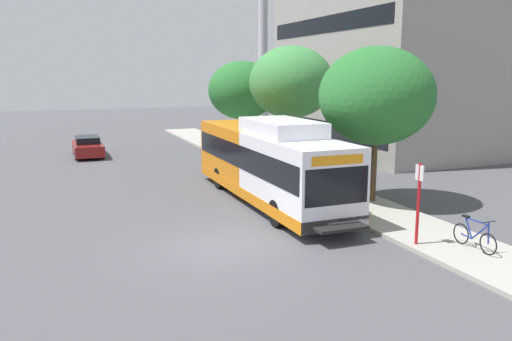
# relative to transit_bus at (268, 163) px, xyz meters

# --- Properties ---
(ground_plane) EXTENTS (120.00, 120.00, 0.00)m
(ground_plane) POSITION_rel_transit_bus_xyz_m (-3.83, 3.19, -1.70)
(ground_plane) COLOR #4C4C51
(sidewalk_curb) EXTENTS (3.00, 56.00, 0.14)m
(sidewalk_curb) POSITION_rel_transit_bus_xyz_m (3.17, 1.19, -1.63)
(sidewalk_curb) COLOR #A8A399
(sidewalk_curb) RESTS_ON ground
(transit_bus) EXTENTS (2.58, 12.25, 3.65)m
(transit_bus) POSITION_rel_transit_bus_xyz_m (0.00, 0.00, 0.00)
(transit_bus) COLOR white
(transit_bus) RESTS_ON ground
(bus_stop_sign_pole) EXTENTS (0.10, 0.36, 2.60)m
(bus_stop_sign_pole) POSITION_rel_transit_bus_xyz_m (2.01, -7.28, -0.05)
(bus_stop_sign_pole) COLOR red
(bus_stop_sign_pole) RESTS_ON sidewalk_curb
(bicycle_parked) EXTENTS (0.52, 1.76, 1.02)m
(bicycle_parked) POSITION_rel_transit_bus_xyz_m (3.34, -8.33, -1.14)
(bicycle_parked) COLOR black
(bicycle_parked) RESTS_ON sidewalk_curb
(street_tree_near_stop) EXTENTS (4.74, 4.74, 6.42)m
(street_tree_near_stop) POSITION_rel_transit_bus_xyz_m (4.01, -1.92, 2.84)
(street_tree_near_stop) COLOR #4C3823
(street_tree_near_stop) RESTS_ON sidewalk_curb
(street_tree_mid_block) EXTENTS (4.63, 4.63, 6.81)m
(street_tree_mid_block) POSITION_rel_transit_bus_xyz_m (3.95, 6.02, 3.27)
(street_tree_mid_block) COLOR #4C3823
(street_tree_mid_block) RESTS_ON sidewalk_curb
(street_tree_far_block) EXTENTS (4.69, 4.69, 6.16)m
(street_tree_far_block) POSITION_rel_transit_bus_xyz_m (3.93, 13.73, 2.60)
(street_tree_far_block) COLOR #4C3823
(street_tree_far_block) RESTS_ON sidewalk_curb
(parked_car_far_lane) EXTENTS (1.80, 4.50, 1.33)m
(parked_car_far_lane) POSITION_rel_transit_bus_xyz_m (-6.30, 15.87, -1.04)
(parked_car_far_lane) COLOR maroon
(parked_car_far_lane) RESTS_ON ground
(lattice_comm_tower) EXTENTS (1.10, 1.10, 27.46)m
(lattice_comm_tower) POSITION_rel_transit_bus_xyz_m (11.12, 27.37, 7.39)
(lattice_comm_tower) COLOR #B7B7BC
(lattice_comm_tower) RESTS_ON ground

